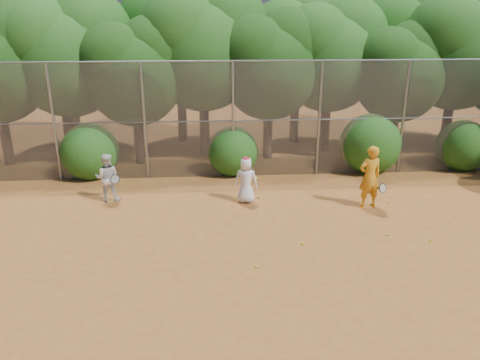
{
  "coord_description": "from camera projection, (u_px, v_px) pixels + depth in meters",
  "views": [
    {
      "loc": [
        -1.85,
        -9.73,
        5.52
      ],
      "look_at": [
        -1.0,
        2.5,
        1.1
      ],
      "focal_mm": 35.0,
      "sensor_mm": 36.0,
      "label": 1
    }
  ],
  "objects": [
    {
      "name": "tree_10",
      "position": [
        180.0,
        34.0,
        19.73
      ],
      "size": [
        5.15,
        4.48,
        7.06
      ],
      "color": "black",
      "rests_on": "ground"
    },
    {
      "name": "fence_back",
      "position": [
        258.0,
        119.0,
        16.05
      ],
      "size": [
        20.05,
        0.09,
        4.03
      ],
      "color": "gray",
      "rests_on": "ground"
    },
    {
      "name": "player_teen",
      "position": [
        246.0,
        180.0,
        14.15
      ],
      "size": [
        0.78,
        0.59,
        1.45
      ],
      "rotation": [
        0.0,
        0.0,
        2.93
      ],
      "color": "white",
      "rests_on": "ground"
    },
    {
      "name": "tree_2",
      "position": [
        135.0,
        68.0,
        16.97
      ],
      "size": [
        3.99,
        3.47,
        5.47
      ],
      "color": "black",
      "rests_on": "ground"
    },
    {
      "name": "ball_1",
      "position": [
        388.0,
        202.0,
        14.29
      ],
      "size": [
        0.07,
        0.07,
        0.07
      ],
      "primitive_type": "sphere",
      "color": "#C5DB27",
      "rests_on": "ground"
    },
    {
      "name": "player_yellow",
      "position": [
        370.0,
        177.0,
        13.74
      ],
      "size": [
        0.89,
        0.61,
        1.89
      ],
      "rotation": [
        0.0,
        0.0,
        3.32
      ],
      "color": "orange",
      "rests_on": "ground"
    },
    {
      "name": "tree_9",
      "position": [
        59.0,
        42.0,
        19.31
      ],
      "size": [
        4.83,
        4.2,
        6.62
      ],
      "color": "black",
      "rests_on": "ground"
    },
    {
      "name": "ball_3",
      "position": [
        388.0,
        234.0,
        12.22
      ],
      "size": [
        0.07,
        0.07,
        0.07
      ],
      "primitive_type": "sphere",
      "color": "#C5DB27",
      "rests_on": "ground"
    },
    {
      "name": "tree_7",
      "position": [
        460.0,
        45.0,
        18.31
      ],
      "size": [
        4.77,
        4.14,
        6.53
      ],
      "color": "black",
      "rests_on": "ground"
    },
    {
      "name": "tree_4",
      "position": [
        271.0,
        61.0,
        17.61
      ],
      "size": [
        4.19,
        3.64,
        5.73
      ],
      "color": "black",
      "rests_on": "ground"
    },
    {
      "name": "tree_1",
      "position": [
        69.0,
        51.0,
        17.27
      ],
      "size": [
        4.64,
        4.03,
        6.35
      ],
      "color": "black",
      "rests_on": "ground"
    },
    {
      "name": "ball_2",
      "position": [
        303.0,
        244.0,
        11.74
      ],
      "size": [
        0.07,
        0.07,
        0.07
      ],
      "primitive_type": "sphere",
      "color": "#C5DB27",
      "rests_on": "ground"
    },
    {
      "name": "ball_4",
      "position": [
        256.0,
        266.0,
        10.69
      ],
      "size": [
        0.07,
        0.07,
        0.07
      ],
      "primitive_type": "sphere",
      "color": "#C5DB27",
      "rests_on": "ground"
    },
    {
      "name": "bush_0",
      "position": [
        90.0,
        149.0,
        16.3
      ],
      "size": [
        2.0,
        2.0,
        2.0
      ],
      "primitive_type": "sphere",
      "color": "#1B4E13",
      "rests_on": "ground"
    },
    {
      "name": "tree_12",
      "position": [
        397.0,
        36.0,
        20.57
      ],
      "size": [
        5.02,
        4.37,
        6.88
      ],
      "color": "black",
      "rests_on": "ground"
    },
    {
      "name": "ball_5",
      "position": [
        359.0,
        197.0,
        14.68
      ],
      "size": [
        0.07,
        0.07,
        0.07
      ],
      "primitive_type": "sphere",
      "color": "#C5DB27",
      "rests_on": "ground"
    },
    {
      "name": "player_white",
      "position": [
        107.0,
        177.0,
        14.27
      ],
      "size": [
        0.83,
        0.7,
        1.5
      ],
      "rotation": [
        0.0,
        0.0,
        3.14
      ],
      "color": "silver",
      "rests_on": "ground"
    },
    {
      "name": "bush_3",
      "position": [
        463.0,
        144.0,
        17.2
      ],
      "size": [
        1.9,
        1.9,
        1.9
      ],
      "primitive_type": "sphere",
      "color": "#1B4E13",
      "rests_on": "ground"
    },
    {
      "name": "tree_5",
      "position": [
        331.0,
        51.0,
        18.43
      ],
      "size": [
        4.51,
        3.92,
        6.17
      ],
      "color": "black",
      "rests_on": "ground"
    },
    {
      "name": "bush_2",
      "position": [
        370.0,
        141.0,
        16.92
      ],
      "size": [
        2.2,
        2.2,
        2.2
      ],
      "primitive_type": "sphere",
      "color": "#1B4E13",
      "rests_on": "ground"
    },
    {
      "name": "tree_3",
      "position": [
        204.0,
        43.0,
        17.8
      ],
      "size": [
        4.89,
        4.26,
        6.7
      ],
      "color": "black",
      "rests_on": "ground"
    },
    {
      "name": "tree_11",
      "position": [
        299.0,
        46.0,
        19.83
      ],
      "size": [
        4.64,
        4.03,
        6.35
      ],
      "color": "black",
      "rests_on": "ground"
    },
    {
      "name": "ball_0",
      "position": [
        430.0,
        241.0,
        11.89
      ],
      "size": [
        0.07,
        0.07,
        0.07
      ],
      "primitive_type": "sphere",
      "color": "#C5DB27",
      "rests_on": "ground"
    },
    {
      "name": "tree_6",
      "position": [
        401.0,
        69.0,
        17.85
      ],
      "size": [
        3.86,
        3.36,
        5.29
      ],
      "color": "black",
      "rests_on": "ground"
    },
    {
      "name": "ground",
      "position": [
        289.0,
        258.0,
        11.12
      ],
      "size": [
        80.0,
        80.0,
        0.0
      ],
      "primitive_type": "plane",
      "color": "brown",
      "rests_on": "ground"
    },
    {
      "name": "ball_6",
      "position": [
        259.0,
        197.0,
        14.65
      ],
      "size": [
        0.07,
        0.07,
        0.07
      ],
      "primitive_type": "sphere",
      "color": "#C5DB27",
      "rests_on": "ground"
    },
    {
      "name": "bush_1",
      "position": [
        233.0,
        149.0,
        16.67
      ],
      "size": [
        1.8,
        1.8,
        1.8
      ],
      "primitive_type": "sphere",
      "color": "#1B4E13",
      "rests_on": "ground"
    }
  ]
}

